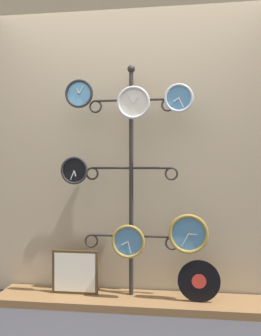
% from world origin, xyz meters
% --- Properties ---
extents(ground_plane, '(12.00, 12.00, 0.00)m').
position_xyz_m(ground_plane, '(0.00, 0.00, 0.00)').
color(ground_plane, '#333338').
extents(shop_wall, '(4.40, 0.04, 2.80)m').
position_xyz_m(shop_wall, '(0.00, 0.57, 1.40)').
color(shop_wall, tan).
rests_on(shop_wall, ground_plane).
extents(low_shelf, '(2.20, 0.36, 0.06)m').
position_xyz_m(low_shelf, '(0.00, 0.35, 0.03)').
color(low_shelf, brown).
rests_on(low_shelf, ground_plane).
extents(display_stand, '(0.79, 0.44, 1.96)m').
position_xyz_m(display_stand, '(0.00, 0.41, 0.58)').
color(display_stand, '#282623').
rests_on(display_stand, ground_plane).
extents(clock_top_left, '(0.23, 0.04, 0.23)m').
position_xyz_m(clock_top_left, '(-0.42, 0.33, 1.71)').
color(clock_top_left, '#60A8DB').
extents(clock_top_center, '(0.27, 0.04, 0.27)m').
position_xyz_m(clock_top_center, '(0.03, 0.32, 1.63)').
color(clock_top_center, silver).
extents(clock_top_right, '(0.23, 0.04, 0.23)m').
position_xyz_m(clock_top_right, '(0.39, 0.34, 1.66)').
color(clock_top_right, '#4C84B2').
extents(clock_middle_left, '(0.23, 0.04, 0.23)m').
position_xyz_m(clock_middle_left, '(-0.45, 0.30, 1.09)').
color(clock_middle_left, black).
extents(clock_bottom_center, '(0.27, 0.04, 0.27)m').
position_xyz_m(clock_bottom_center, '(-0.01, 0.30, 0.52)').
color(clock_bottom_center, '#4C84B2').
extents(clock_bottom_right, '(0.31, 0.04, 0.31)m').
position_xyz_m(clock_bottom_right, '(0.46, 0.31, 0.59)').
color(clock_bottom_right, '#4C84B2').
extents(vinyl_record, '(0.33, 0.01, 0.33)m').
position_xyz_m(vinyl_record, '(0.54, 0.32, 0.23)').
color(vinyl_record, black).
rests_on(vinyl_record, low_shelf).
extents(picture_frame, '(0.39, 0.02, 0.36)m').
position_xyz_m(picture_frame, '(-0.47, 0.37, 0.24)').
color(picture_frame, '#4C381E').
rests_on(picture_frame, low_shelf).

